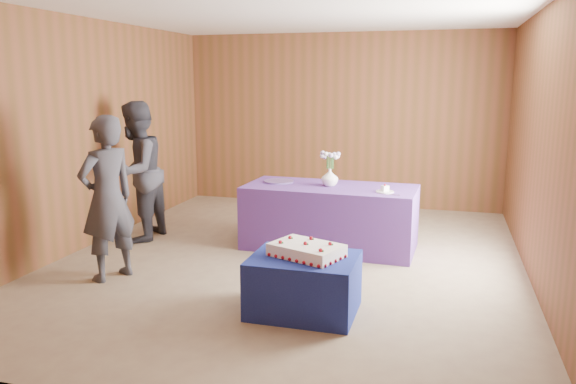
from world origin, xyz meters
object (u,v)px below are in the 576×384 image
at_px(serving_table, 330,217).
at_px(sheet_cake, 307,250).
at_px(cake_table, 304,285).
at_px(vase, 330,177).
at_px(guest_left, 107,199).
at_px(guest_right, 137,172).

distance_m(serving_table, sheet_cake, 1.93).
bearing_deg(cake_table, serving_table, 95.31).
bearing_deg(vase, sheet_cake, -84.19).
bearing_deg(vase, guest_left, -139.03).
relative_size(serving_table, sheet_cake, 2.81).
bearing_deg(cake_table, guest_right, 147.53).
bearing_deg(serving_table, guest_left, -137.25).
bearing_deg(sheet_cake, guest_left, -166.41).
distance_m(cake_table, serving_table, 1.95).
relative_size(serving_table, guest_left, 1.21).
bearing_deg(guest_right, serving_table, 97.19).
bearing_deg(guest_left, vase, 154.62).
bearing_deg(serving_table, cake_table, -82.81).
relative_size(vase, guest_left, 0.12).
relative_size(vase, guest_right, 0.12).
bearing_deg(guest_left, guest_right, -137.39).
distance_m(serving_table, guest_right, 2.45).
bearing_deg(sheet_cake, guest_right, 168.83).
xyz_separation_m(serving_table, guest_right, (-2.38, -0.30, 0.49)).
bearing_deg(cake_table, vase, 95.57).
bearing_deg(serving_table, sheet_cake, -82.24).
xyz_separation_m(cake_table, vase, (-0.18, 1.96, 0.60)).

